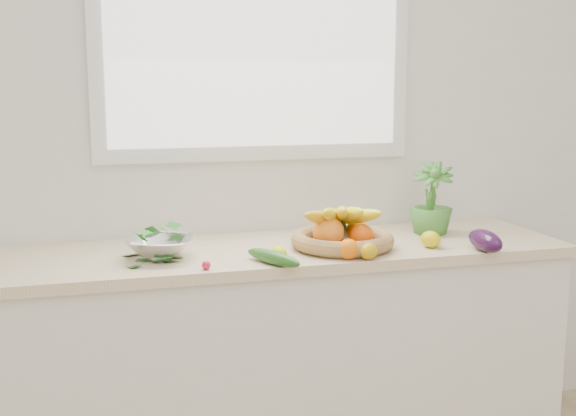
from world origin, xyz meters
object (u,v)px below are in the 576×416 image
object	(u,v)px
fruit_basket	(342,234)
colander_with_spinach	(160,242)
cucumber	(273,258)
potted_herb	(431,200)
apple	(332,240)
eggplant	(485,241)

from	to	relation	value
fruit_basket	colander_with_spinach	distance (m)	0.67
cucumber	potted_herb	distance (m)	0.82
apple	fruit_basket	xyz separation A→B (m)	(0.05, 0.04, 0.01)
apple	eggplant	size ratio (longest dim) A/B	0.42
apple	colander_with_spinach	xyz separation A→B (m)	(-0.62, 0.06, 0.02)
apple	cucumber	world-z (taller)	apple
apple	colander_with_spinach	bearing A→B (deg)	174.66
eggplant	fruit_basket	xyz separation A→B (m)	(-0.49, 0.19, 0.01)
cucumber	colander_with_spinach	bearing A→B (deg)	152.78
potted_herb	fruit_basket	size ratio (longest dim) A/B	0.66
potted_herb	colander_with_spinach	size ratio (longest dim) A/B	1.10
cucumber	apple	bearing A→B (deg)	26.71
apple	eggplant	world-z (taller)	apple
potted_herb	colander_with_spinach	bearing A→B (deg)	-173.20
fruit_basket	colander_with_spinach	xyz separation A→B (m)	(-0.67, 0.02, 0.01)
potted_herb	colander_with_spinach	distance (m)	1.12
cucumber	potted_herb	world-z (taller)	potted_herb
eggplant	cucumber	xyz separation A→B (m)	(-0.80, 0.02, -0.02)
eggplant	apple	bearing A→B (deg)	164.49
fruit_basket	colander_with_spinach	size ratio (longest dim) A/B	1.68
apple	cucumber	xyz separation A→B (m)	(-0.26, -0.13, -0.02)
apple	potted_herb	bearing A→B (deg)	21.24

